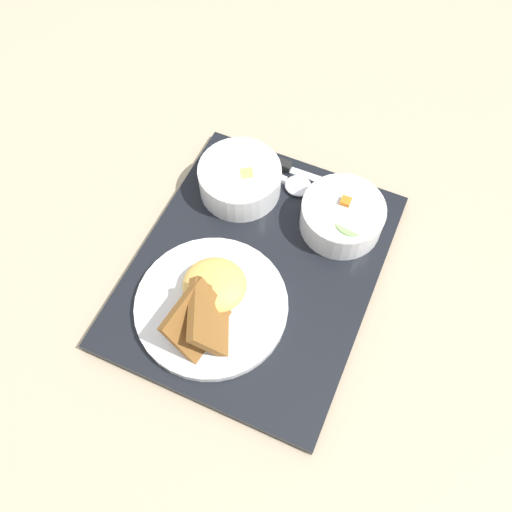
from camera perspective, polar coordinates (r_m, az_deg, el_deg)
The scene contains 7 objects.
ground_plane at distance 0.78m, azimuth 0.00°, elevation -1.63°, with size 4.00×4.00×0.00m, color tan.
serving_tray at distance 0.77m, azimuth 0.00°, elevation -1.37°, with size 0.42×0.35×0.01m.
bowl_salad at distance 0.78m, azimuth 9.07°, elevation 4.27°, with size 0.12×0.12×0.05m.
bowl_soup at distance 0.81m, azimuth -1.71°, elevation 8.21°, with size 0.12×0.12×0.05m.
plate_main at distance 0.72m, azimuth -4.73°, elevation -4.93°, with size 0.21×0.21×0.08m.
knife at distance 0.86m, azimuth 2.73°, elevation 9.51°, with size 0.03×0.18×0.01m.
spoon at distance 0.84m, azimuth 2.94°, elevation 8.06°, with size 0.04×0.15×0.01m.
Camera 1 is at (0.32, 0.17, 0.69)m, focal length 38.00 mm.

